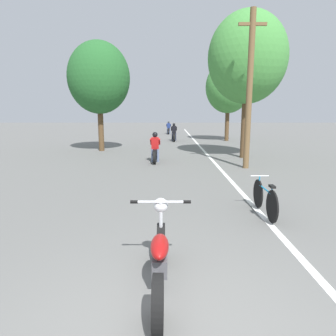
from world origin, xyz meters
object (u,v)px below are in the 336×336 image
object	(u,v)px
utility_pole	(250,89)
roadside_tree_left	(100,78)
motorcycle_rider_lead	(156,150)
motorcycle_rider_mid	(175,134)
motorcycle_foreground	(161,257)
roadside_tree_right_near	(248,58)
roadside_tree_right_far	(229,87)
bicycle_parked	(266,199)
motorcycle_rider_far	(169,129)

from	to	relation	value
utility_pole	roadside_tree_left	distance (m)	9.22
motorcycle_rider_lead	motorcycle_rider_mid	world-z (taller)	motorcycle_rider_mid
motorcycle_foreground	roadside_tree_left	bearing A→B (deg)	105.28
roadside_tree_right_near	roadside_tree_right_far	world-z (taller)	roadside_tree_right_near
motorcycle_foreground	motorcycle_rider_lead	distance (m)	10.28
utility_pole	motorcycle_rider_mid	distance (m)	12.29
motorcycle_rider_lead	roadside_tree_right_far	bearing A→B (deg)	62.36
motorcycle_rider_lead	utility_pole	bearing A→B (deg)	-22.25
roadside_tree_left	motorcycle_rider_mid	world-z (taller)	roadside_tree_left
utility_pole	motorcycle_rider_lead	bearing A→B (deg)	157.75
roadside_tree_left	motorcycle_foreground	bearing A→B (deg)	-74.72
utility_pole	bicycle_parked	distance (m)	6.51
utility_pole	roadside_tree_left	world-z (taller)	roadside_tree_left
roadside_tree_right_far	motorcycle_rider_lead	size ratio (longest dim) A/B	3.22
roadside_tree_right_far	bicycle_parked	world-z (taller)	roadside_tree_right_far
roadside_tree_right_far	motorcycle_foreground	distance (m)	21.34
roadside_tree_left	bicycle_parked	world-z (taller)	roadside_tree_left
roadside_tree_right_near	bicycle_parked	size ratio (longest dim) A/B	4.13
roadside_tree_left	motorcycle_rider_mid	distance (m)	8.42
utility_pole	motorcycle_foreground	world-z (taller)	utility_pole
utility_pole	bicycle_parked	world-z (taller)	utility_pole
bicycle_parked	motorcycle_rider_mid	bearing A→B (deg)	95.73
roadside_tree_right_near	roadside_tree_left	distance (m)	8.33
roadside_tree_right_far	motorcycle_rider_far	world-z (taller)	roadside_tree_right_far
motorcycle_rider_lead	motorcycle_rider_far	world-z (taller)	motorcycle_rider_lead
utility_pole	bicycle_parked	xyz separation A→B (m)	(-1.05, -5.76, -2.84)
utility_pole	motorcycle_foreground	distance (m)	9.72
roadside_tree_right_near	motorcycle_rider_mid	world-z (taller)	roadside_tree_right_near
motorcycle_rider_mid	motorcycle_rider_far	distance (m)	7.52
motorcycle_foreground	motorcycle_rider_mid	distance (m)	20.35
motorcycle_foreground	roadside_tree_right_near	bearing A→B (deg)	71.04
motorcycle_rider_lead	roadside_tree_left	bearing A→B (deg)	130.46
motorcycle_rider_far	motorcycle_foreground	bearing A→B (deg)	-90.36
motorcycle_rider_lead	motorcycle_rider_far	size ratio (longest dim) A/B	0.94
utility_pole	motorcycle_rider_far	xyz separation A→B (m)	(-3.21, 19.17, -2.72)
roadside_tree_right_near	roadside_tree_right_far	size ratio (longest dim) A/B	1.14
roadside_tree_right_far	motorcycle_rider_far	distance (m)	9.51
utility_pole	motorcycle_foreground	xyz separation A→B (m)	(-3.38, -8.68, -2.78)
motorcycle_rider_lead	bicycle_parked	xyz separation A→B (m)	(2.83, -7.35, -0.16)
utility_pole	roadside_tree_right_near	world-z (taller)	roadside_tree_right_near
motorcycle_foreground	utility_pole	bearing A→B (deg)	68.71
roadside_tree_right_near	utility_pole	bearing A→B (deg)	-101.55
motorcycle_foreground	bicycle_parked	distance (m)	3.74
utility_pole	motorcycle_rider_mid	xyz separation A→B (m)	(-2.79, 11.66, -2.69)
roadside_tree_right_near	motorcycle_rider_mid	bearing A→B (deg)	111.05
motorcycle_rider_mid	motorcycle_rider_far	bearing A→B (deg)	93.14
roadside_tree_right_near	bicycle_parked	bearing A→B (deg)	-100.72
roadside_tree_right_far	motorcycle_rider_lead	bearing A→B (deg)	-117.64
roadside_tree_right_far	bicycle_parked	xyz separation A→B (m)	(-2.50, -17.52, -3.83)
motorcycle_rider_mid	bicycle_parked	bearing A→B (deg)	-84.27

